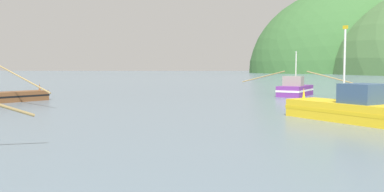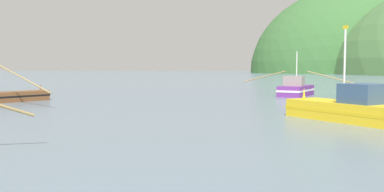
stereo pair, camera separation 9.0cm
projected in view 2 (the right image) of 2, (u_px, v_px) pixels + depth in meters
hill_mid_right at (350, 73)px, 206.14m from camera, size 97.91×78.33×83.82m
fishing_boat_purple at (296, 89)px, 45.56m from camera, size 11.04×6.57×4.85m
fishing_boat_yellow at (352, 109)px, 24.39m from camera, size 6.57×8.13×5.60m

